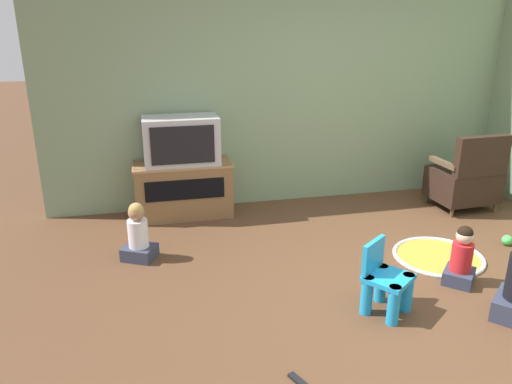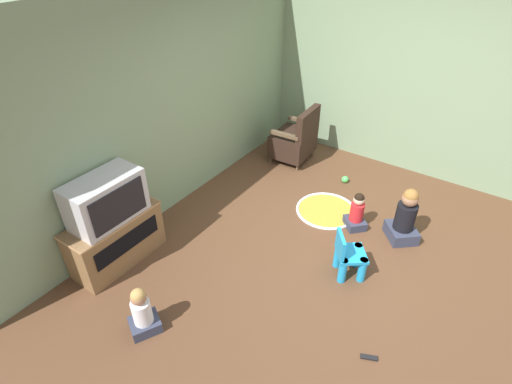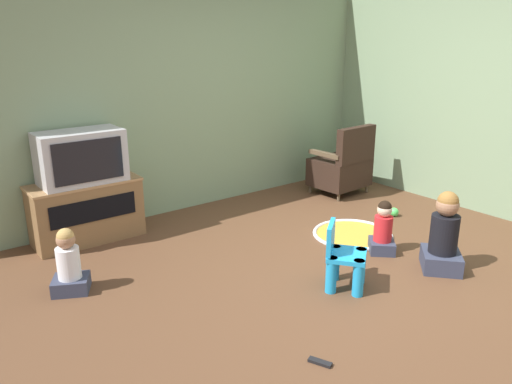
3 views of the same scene
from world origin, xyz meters
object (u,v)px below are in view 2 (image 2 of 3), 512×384
Objects in this scene: television at (106,199)px; black_armchair at (295,140)px; yellow_kid_chair at (349,258)px; child_watching_right at (142,313)px; remote_control at (369,357)px; toy_ball at (345,179)px; child_watching_center at (357,213)px; tv_cabinet at (116,238)px; child_watching_left at (405,218)px.

television is 3.18m from black_armchair.
television reaches higher than yellow_kid_chair.
child_watching_right is (-0.49, -0.94, -0.61)m from television.
remote_control is (0.92, -1.86, -0.22)m from child_watching_right.
remote_control is (-2.51, -1.37, -0.04)m from toy_ball.
child_watching_center is (2.07, -1.96, -0.63)m from television.
tv_cabinet is at bearing 82.47° from yellow_kid_chair.
yellow_kid_chair reaches higher than child_watching_center.
toy_ball is (2.94, -1.44, -0.26)m from tv_cabinet.
television is 3.37m from toy_ball.
yellow_kid_chair is at bearing 120.83° from child_watching_left.
yellow_kid_chair reaches higher than toy_ball.
black_armchair is at bearing -8.63° from television.
tv_cabinet is 1.95× the size of child_watching_right.
tv_cabinet is 2.07× the size of child_watching_center.
tv_cabinet is 10.43× the size of toy_ball.
remote_control is (-2.68, -2.33, -0.34)m from black_armchair.
child_watching_left reaches higher than child_watching_right.
child_watching_right is at bearing -117.45° from television.
remote_control is (-1.76, -0.30, -0.30)m from child_watching_left.
black_armchair is 8.83× the size of toy_ball.
child_watching_left is at bearing -48.79° from television.
child_watching_right is at bearing 4.18° from black_armchair.
toy_ball is at bearing -12.61° from yellow_kid_chair.
black_armchair is 1.82m from child_watching_center.
yellow_kid_chair is 0.83m from child_watching_center.
tv_cabinet is at bearing 90.09° from child_watching_right.
black_armchair reaches higher than child_watching_center.
tv_cabinet is 3.14m from black_armchair.
toy_ball is at bearing 77.17° from black_armchair.
child_watching_right is 2.09m from remote_control.
toy_ball is (0.75, 1.07, -0.26)m from child_watching_left.
television is 2.62m from yellow_kid_chair.
television is at bearing -90.00° from tv_cabinet.
child_watching_left is 1.81m from remote_control.
tv_cabinet reaches higher than child_watching_center.
yellow_kid_chair is at bearing 40.18° from black_armchair.
yellow_kid_chair is at bearing -60.04° from tv_cabinet.
toy_ball is (-0.16, -0.96, -0.30)m from black_armchair.
tv_cabinet reaches higher than yellow_kid_chair.
black_armchair is 1.75× the size of child_watching_center.
tv_cabinet is at bearing 89.95° from child_watching_center.
tv_cabinet is 6.73× the size of remote_control.
yellow_kid_chair is 0.76× the size of child_watching_left.
child_watching_center is at bearing 61.33° from child_watching_left.
black_armchair is at bearing -8.79° from tv_cabinet.
tv_cabinet is 3.29m from toy_ball.
child_watching_left is at bearing -2.92° from child_watching_right.
television reaches higher than child_watching_left.
child_watching_left reaches higher than remote_control.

